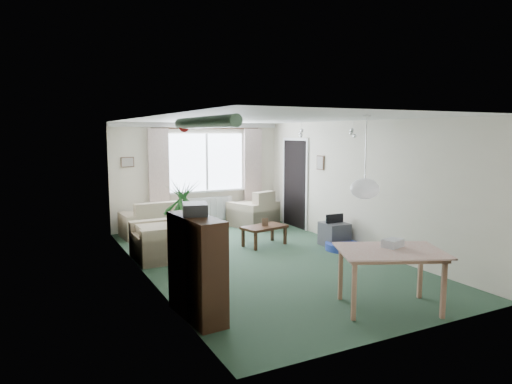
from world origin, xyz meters
name	(u,v)px	position (x,y,z in m)	size (l,w,h in m)	color
ground	(264,260)	(0.00, 0.00, 0.00)	(6.50, 6.50, 0.00)	#284331
window	(206,162)	(0.20, 3.23, 1.50)	(1.80, 0.03, 1.30)	white
curtain_rod	(207,129)	(0.20, 3.15, 2.27)	(2.60, 0.03, 0.03)	black
curtain_left	(159,174)	(-0.95, 3.13, 1.27)	(0.45, 0.08, 2.00)	beige
curtain_right	(253,170)	(1.35, 3.13, 1.27)	(0.45, 0.08, 2.00)	beige
radiator	(208,209)	(0.20, 3.19, 0.40)	(1.20, 0.10, 0.55)	white
doorway	(295,184)	(1.99, 2.20, 1.00)	(0.03, 0.95, 2.00)	black
pendant_lamp	(365,189)	(0.20, -2.30, 1.48)	(0.36, 0.36, 0.36)	white
tinsel_garland	(204,122)	(-1.92, -2.30, 2.28)	(1.60, 1.60, 0.12)	#196626
bauble_cluster_a	(301,130)	(1.30, 0.90, 2.22)	(0.20, 0.20, 0.20)	silver
bauble_cluster_b	(353,130)	(1.60, -0.30, 2.22)	(0.20, 0.20, 0.20)	silver
wall_picture_back	(127,162)	(-1.60, 3.23, 1.55)	(0.28, 0.03, 0.22)	brown
wall_picture_right	(320,163)	(1.98, 1.20, 1.55)	(0.03, 0.24, 0.30)	brown
sofa	(158,218)	(-1.10, 2.75, 0.38)	(1.50, 0.80, 0.75)	#BEA690
armchair_corner	(253,208)	(1.16, 2.73, 0.42)	(0.94, 0.89, 0.84)	beige
armchair_left	(163,233)	(-1.50, 0.92, 0.45)	(1.01, 0.96, 0.90)	#BBA78D
coffee_table	(264,236)	(0.50, 0.93, 0.19)	(0.85, 0.47, 0.38)	black
photo_frame	(265,222)	(0.51, 0.91, 0.46)	(0.12, 0.02, 0.16)	#4C3727
bookshelf	(197,267)	(-1.84, -1.78, 0.61)	(0.33, 0.99, 1.21)	black
hifi_box	(195,209)	(-1.82, -1.68, 1.28)	(0.28, 0.35, 0.14)	#35363A
houseplant	(183,227)	(-1.44, -0.07, 0.74)	(0.63, 0.63, 1.47)	#235F20
dining_table	(389,280)	(0.38, -2.60, 0.36)	(1.16, 0.77, 0.73)	#AA7D5C
gift_box	(393,244)	(0.50, -2.50, 0.79)	(0.25, 0.18, 0.12)	silver
tv_cube	(334,234)	(1.70, 0.30, 0.23)	(0.45, 0.50, 0.45)	#3C3D42
pet_bed	(343,246)	(1.65, -0.04, 0.07)	(0.65, 0.65, 0.13)	navy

